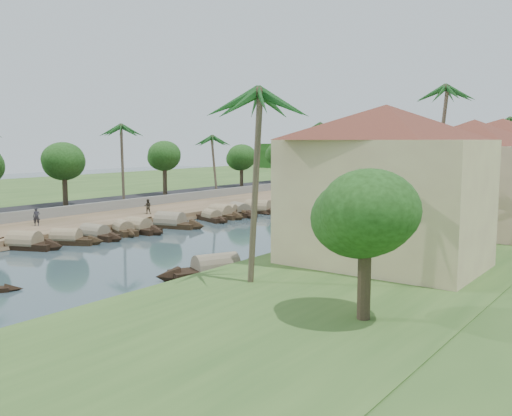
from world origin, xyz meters
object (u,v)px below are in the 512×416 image
Objects in this scene: bridge at (450,179)px; person_near at (36,217)px; building_near at (384,184)px; sampan_1 at (25,244)px.

person_near is (-16.19, -76.18, -0.03)m from bridge.
building_near is 1.99× the size of sampan_1.
person_near is (-6.04, 5.06, 1.28)m from sampan_1.
building_near is at bearing -9.73° from sampan_1.
bridge is at bearing 59.20° from sampan_1.
sampan_1 is (-10.15, -81.24, -1.31)m from bridge.
person_near is at bearing -176.46° from building_near.
building_near reaches higher than bridge.
building_near is at bearing -47.57° from person_near.
bridge is at bearing 26.89° from person_near.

